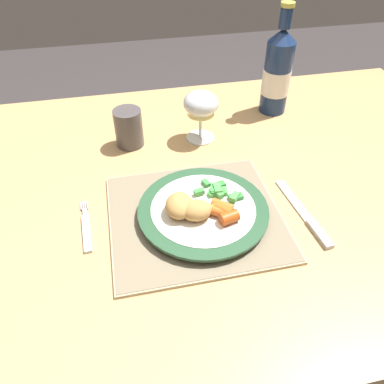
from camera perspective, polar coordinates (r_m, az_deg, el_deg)
name	(u,v)px	position (r m, az deg, el deg)	size (l,w,h in m)	color
ground_plane	(182,349)	(1.39, -1.58, -22.83)	(6.00, 6.00, 0.00)	#383333
dining_table	(176,212)	(0.85, -2.39, -3.06)	(1.55, 0.90, 0.74)	tan
placemat	(195,216)	(0.72, 0.50, -3.73)	(0.32, 0.30, 0.01)	tan
dinner_plate	(203,211)	(0.71, 1.71, -2.92)	(0.25, 0.25, 0.02)	white
breaded_croquettes	(187,207)	(0.68, -0.83, -2.37)	(0.09, 0.08, 0.04)	tan
green_beans_pile	(219,191)	(0.73, 4.15, 0.11)	(0.09, 0.08, 0.02)	#338438
glazed_carrots	(223,212)	(0.68, 4.79, -2.98)	(0.06, 0.07, 0.02)	orange
fork	(86,229)	(0.72, -15.80, -5.46)	(0.02, 0.13, 0.01)	silver
table_knife	(307,218)	(0.75, 17.14, -3.74)	(0.03, 0.20, 0.01)	silver
wine_glass	(201,106)	(0.89, 1.35, 12.95)	(0.08, 0.08, 0.12)	silver
bottle	(277,73)	(1.03, 12.86, 17.33)	(0.07, 0.07, 0.28)	navy
drinking_cup	(129,127)	(0.90, -9.64, 9.72)	(0.07, 0.07, 0.09)	#4C4747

